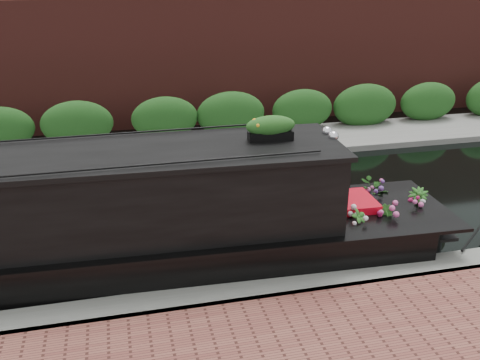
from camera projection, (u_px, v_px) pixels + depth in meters
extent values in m
plane|color=black|center=(188.00, 216.00, 11.31)|extent=(80.00, 80.00, 0.00)
cube|color=slate|center=(219.00, 306.00, 8.34)|extent=(40.00, 0.60, 0.50)
cube|color=slate|center=(166.00, 152.00, 15.09)|extent=(40.00, 2.40, 0.34)
cube|color=#1E4E1A|center=(163.00, 143.00, 15.90)|extent=(40.00, 1.10, 2.80)
cube|color=#59231E|center=(157.00, 124.00, 17.79)|extent=(40.00, 1.00, 8.00)
cube|color=black|center=(51.00, 202.00, 8.51)|extent=(9.38, 2.15, 1.37)
cube|color=black|center=(45.00, 159.00, 8.23)|extent=(9.54, 2.31, 0.08)
cube|color=red|center=(327.00, 176.00, 9.52)|extent=(0.13, 1.77, 1.37)
cube|color=black|center=(269.00, 200.00, 8.39)|extent=(0.91, 0.07, 0.56)
cube|color=red|center=(351.00, 211.00, 9.91)|extent=(0.85, 0.94, 0.51)
sphere|color=silver|center=(333.00, 136.00, 9.09)|extent=(0.18, 0.18, 0.18)
sphere|color=silver|center=(327.00, 131.00, 9.35)|extent=(0.18, 0.18, 0.18)
cube|color=black|center=(270.00, 136.00, 8.97)|extent=(0.76, 0.26, 0.15)
ellipsoid|color=orange|center=(271.00, 124.00, 8.90)|extent=(0.83, 0.25, 0.24)
imported|color=#286020|center=(358.00, 225.00, 9.29)|extent=(0.36, 0.30, 0.58)
imported|color=#286020|center=(386.00, 221.00, 9.48)|extent=(0.34, 0.38, 0.55)
imported|color=#286020|center=(375.00, 194.00, 10.53)|extent=(0.68, 0.64, 0.60)
imported|color=#286020|center=(416.00, 205.00, 9.97)|extent=(0.51, 0.51, 0.65)
imported|color=#286020|center=(334.00, 193.00, 10.55)|extent=(0.34, 0.38, 0.60)
cylinder|color=brown|center=(435.00, 226.00, 10.51)|extent=(0.33, 0.36, 0.33)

